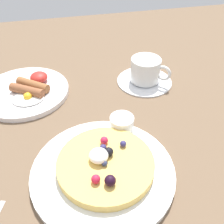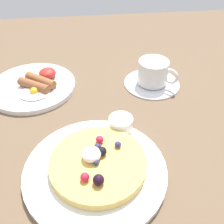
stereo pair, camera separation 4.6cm
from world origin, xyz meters
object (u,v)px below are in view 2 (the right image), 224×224
at_px(pancake_plate, 95,170).
at_px(coffee_cup, 154,72).
at_px(coffee_saucer, 152,83).
at_px(breakfast_plate, 33,87).
at_px(syrup_ramekin, 121,123).

distance_m(pancake_plate, coffee_cup, 0.32).
bearing_deg(coffee_saucer, coffee_cup, -40.75).
bearing_deg(breakfast_plate, coffee_saucer, -2.90).
distance_m(pancake_plate, coffee_saucer, 0.32).
bearing_deg(syrup_ramekin, pancake_plate, -121.63).
relative_size(pancake_plate, syrup_ramekin, 5.15).
distance_m(syrup_ramekin, breakfast_plate, 0.28).
xyz_separation_m(pancake_plate, coffee_cup, (0.17, 0.27, 0.03)).
relative_size(breakfast_plate, coffee_saucer, 1.51).
relative_size(pancake_plate, coffee_saucer, 1.76).
height_order(pancake_plate, coffee_saucer, pancake_plate).
relative_size(syrup_ramekin, coffee_saucer, 0.34).
bearing_deg(syrup_ramekin, coffee_cup, 57.35).
xyz_separation_m(pancake_plate, coffee_saucer, (0.17, 0.27, -0.00)).
xyz_separation_m(syrup_ramekin, breakfast_plate, (-0.21, 0.19, -0.02)).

